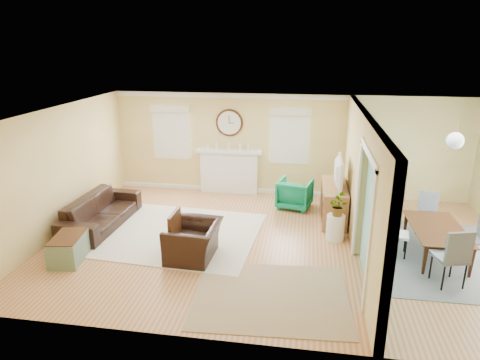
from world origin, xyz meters
name	(u,v)px	position (x,y,z in m)	size (l,w,h in m)	color
floor	(277,244)	(0.00, 0.00, 0.00)	(9.00, 9.00, 0.00)	#A4673A
wall_back	(288,146)	(0.00, 3.00, 1.30)	(9.00, 0.02, 2.60)	tan
wall_front	(262,257)	(0.00, -3.00, 1.30)	(9.00, 0.02, 2.60)	tan
wall_left	(60,171)	(-4.50, 0.00, 1.30)	(0.02, 6.00, 2.60)	tan
ceiling	(281,113)	(0.00, 0.00, 2.60)	(9.00, 6.00, 0.02)	white
partition	(360,178)	(1.51, 0.28, 1.36)	(0.17, 6.00, 2.60)	tan
fireplace	(229,171)	(-1.50, 2.88, 0.60)	(1.70, 0.30, 1.17)	white
wall_clock	(229,123)	(-1.50, 2.97, 1.85)	(0.70, 0.07, 0.70)	#492312
window_left	(171,128)	(-3.05, 2.95, 1.66)	(1.05, 0.13, 1.42)	white
window_right	(290,132)	(0.05, 2.95, 1.66)	(1.05, 0.13, 1.42)	white
pendant	(455,141)	(3.00, 0.00, 2.20)	(0.30, 0.30, 0.55)	gold
rug_cream	(178,233)	(-2.08, 0.15, 0.01)	(3.25, 2.82, 0.02)	beige
rug_jute	(271,296)	(0.04, -1.85, 0.01)	(2.42, 1.98, 0.01)	tan
rug_grey	(435,255)	(2.96, -0.03, 0.01)	(2.52, 3.15, 0.01)	slate
sofa	(101,211)	(-3.85, 0.30, 0.33)	(2.27, 0.89, 0.66)	black
eames_chair	(194,241)	(-1.48, -0.80, 0.34)	(1.04, 0.91, 0.68)	black
green_chair	(295,194)	(0.26, 2.04, 0.35)	(0.75, 0.78, 0.71)	#0A774A
trunk	(69,248)	(-3.71, -1.25, 0.24)	(0.63, 0.90, 0.48)	slate
credenza	(334,202)	(1.14, 1.46, 0.40)	(0.53, 1.55, 0.80)	#956A44
tv	(335,172)	(1.12, 1.46, 1.12)	(1.10, 0.14, 0.63)	black
garden_stool	(335,228)	(1.13, 0.38, 0.27)	(0.36, 0.36, 0.53)	white
potted_plant	(337,205)	(1.13, 0.38, 0.75)	(0.39, 0.34, 0.44)	#337F33
dining_table	(437,242)	(2.96, -0.03, 0.29)	(1.64, 0.91, 0.58)	#492312
dining_chair_n	(427,210)	(3.00, 1.00, 0.51)	(0.48, 0.48, 0.87)	slate
dining_chair_s	(451,251)	(2.86, -1.03, 0.61)	(0.56, 0.56, 1.03)	slate
dining_chair_w	(398,230)	(2.23, -0.09, 0.52)	(0.45, 0.45, 0.88)	white
dining_chair_e	(473,235)	(3.53, -0.11, 0.50)	(0.42, 0.42, 0.86)	slate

